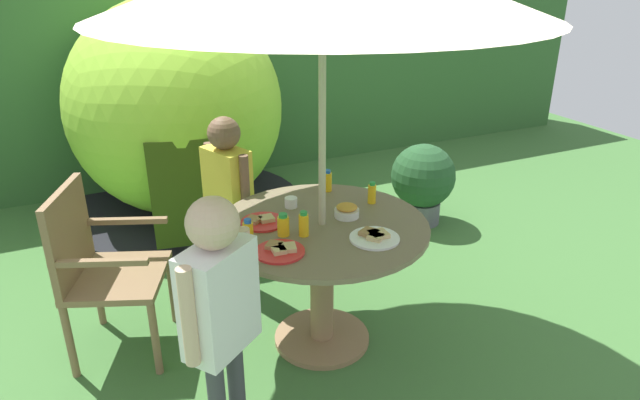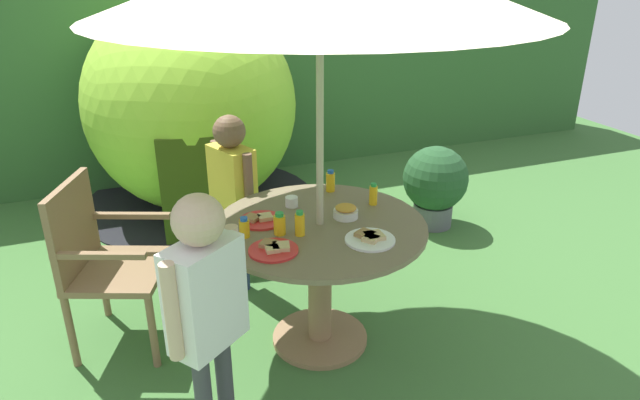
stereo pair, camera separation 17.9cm
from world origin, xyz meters
name	(u,v)px [view 2 (the right image)]	position (x,y,z in m)	size (l,w,h in m)	color
ground_plane	(320,341)	(0.00, 0.00, -0.01)	(10.00, 10.00, 0.02)	#3D6B33
hedge_backdrop	(205,83)	(0.00, 3.12, 0.85)	(9.00, 0.70, 1.69)	#33602D
garden_table	(320,259)	(0.00, 0.00, 0.52)	(1.10, 1.10, 0.73)	#93704C
wooden_chair	(101,256)	(-1.08, 0.43, 0.53)	(0.61, 0.63, 0.94)	brown
dome_tent	(192,105)	(-0.28, 2.23, 0.86)	(2.32, 2.32, 1.73)	#8CC633
potted_plant	(435,183)	(1.38, 1.06, 0.36)	(0.51, 0.51, 0.65)	#595960
child_in_yellow_shirt	(232,181)	(-0.29, 0.73, 0.73)	(0.26, 0.37, 1.14)	navy
child_in_white_shirt	(205,295)	(-0.68, -0.51, 0.76)	(0.35, 0.32, 1.19)	#3F3F47
snack_bowl	(346,212)	(0.15, 0.02, 0.76)	(0.13, 0.13, 0.07)	white
plate_center_back	(261,220)	(-0.28, 0.14, 0.74)	(0.23, 0.23, 0.03)	red
plate_mid_left	(274,249)	(-0.31, -0.19, 0.74)	(0.23, 0.23, 0.03)	red
plate_back_edge	(370,238)	(0.16, -0.26, 0.74)	(0.24, 0.24, 0.03)	white
juice_bottle_near_left	(244,227)	(-0.39, 0.00, 0.77)	(0.05, 0.05, 0.10)	yellow
juice_bottle_near_right	(280,224)	(-0.23, -0.03, 0.78)	(0.06, 0.06, 0.12)	yellow
juice_bottle_far_left	(373,195)	(0.36, 0.13, 0.78)	(0.05, 0.05, 0.12)	yellow
juice_bottle_far_right	(300,224)	(-0.14, -0.08, 0.79)	(0.05, 0.05, 0.13)	yellow
juice_bottle_center_front	(330,181)	(0.22, 0.39, 0.79)	(0.05, 0.05, 0.13)	yellow
cup_near	(292,202)	(-0.06, 0.26, 0.75)	(0.07, 0.07, 0.06)	white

